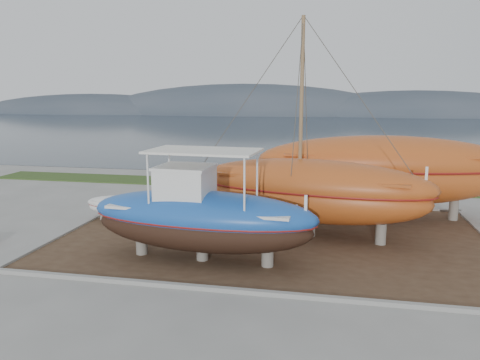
% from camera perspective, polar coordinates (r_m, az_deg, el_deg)
% --- Properties ---
extents(ground, '(140.00, 140.00, 0.00)m').
position_cam_1_polar(ground, '(17.06, 2.27, -10.87)').
color(ground, gray).
rests_on(ground, ground).
extents(dirt_patch, '(18.00, 12.00, 0.06)m').
position_cam_1_polar(dirt_patch, '(20.79, 4.04, -6.82)').
color(dirt_patch, '#422D1E').
rests_on(dirt_patch, ground).
extents(curb_frame, '(18.60, 12.60, 0.15)m').
position_cam_1_polar(curb_frame, '(20.78, 4.04, -6.70)').
color(curb_frame, gray).
rests_on(curb_frame, ground).
extents(grass_strip, '(44.00, 3.00, 0.08)m').
position_cam_1_polar(grass_strip, '(31.89, 6.71, -0.71)').
color(grass_strip, '#284219').
rests_on(grass_strip, ground).
extents(sea, '(260.00, 100.00, 0.04)m').
position_cam_1_polar(sea, '(85.95, 9.77, 6.25)').
color(sea, '#192732').
rests_on(sea, ground).
extents(mountain_ridge, '(200.00, 36.00, 20.00)m').
position_cam_1_polar(mountain_ridge, '(140.85, 10.47, 7.85)').
color(mountain_ridge, '#333D49').
rests_on(mountain_ridge, ground).
extents(blue_caique, '(8.82, 3.27, 4.16)m').
position_cam_1_polar(blue_caique, '(17.29, -4.70, -3.16)').
color(blue_caique, '#1C55B2').
rests_on(blue_caique, dirt_patch).
extents(white_dinghy, '(4.10, 1.78, 1.20)m').
position_cam_1_polar(white_dinghy, '(23.50, -13.85, -3.46)').
color(white_dinghy, white).
rests_on(white_dinghy, dirt_patch).
extents(orange_sailboat, '(10.72, 4.95, 9.29)m').
position_cam_1_polar(orange_sailboat, '(20.02, 8.88, 6.06)').
color(orange_sailboat, '#AB4A1A').
rests_on(orange_sailboat, dirt_patch).
extents(orange_bare_hull, '(12.50, 4.65, 4.01)m').
position_cam_1_polar(orange_bare_hull, '(24.18, 16.87, 0.19)').
color(orange_bare_hull, '#AB4A1A').
rests_on(orange_bare_hull, dirt_patch).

